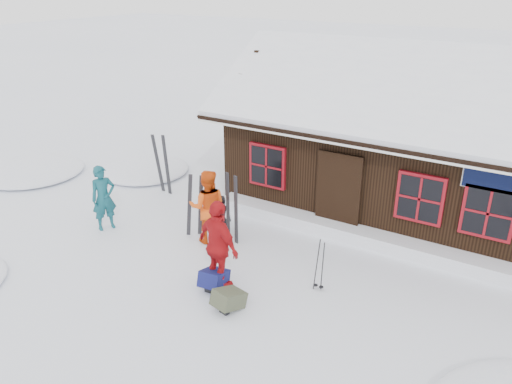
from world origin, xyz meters
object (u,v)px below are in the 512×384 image
skier_orange_left (208,207)px  backpack_olive (229,302)px  skier_orange_right (219,246)px  ski_pair_left (195,206)px  skier_teal (104,198)px  ski_poles (320,266)px  backpack_blue (214,281)px  skier_crouched (221,214)px

skier_orange_left → backpack_olive: bearing=101.8°
skier_orange_right → ski_pair_left: (-1.81, 1.55, -0.20)m
skier_teal → backpack_olive: skier_teal is taller
skier_orange_right → backpack_olive: bearing=154.7°
skier_orange_right → ski_poles: (1.75, 0.97, -0.41)m
backpack_blue → skier_orange_right: bearing=44.1°
skier_orange_left → ski_poles: size_ratio=1.54×
ski_pair_left → ski_poles: bearing=-37.6°
ski_poles → backpack_blue: bearing=-149.7°
ski_pair_left → ski_poles: (3.56, -0.57, -0.22)m
backpack_olive → backpack_blue: bearing=159.0°
backpack_blue → backpack_olive: backpack_blue is taller
skier_teal → backpack_blue: bearing=-75.2°
skier_orange_right → skier_crouched: 2.45m
skier_orange_right → skier_crouched: bearing=-39.1°
skier_orange_left → backpack_blue: (1.28, -1.55, -0.74)m
skier_teal → skier_orange_right: size_ratio=0.86×
skier_teal → ski_poles: size_ratio=1.42×
ski_pair_left → backpack_olive: (2.38, -2.06, -0.61)m
backpack_blue → ski_poles: bearing=22.3°
skier_orange_right → backpack_olive: size_ratio=3.35×
skier_teal → skier_orange_left: bearing=-47.0°
skier_teal → ski_poles: (5.69, 0.33, -0.28)m
backpack_blue → backpack_olive: size_ratio=1.03×
skier_crouched → ski_pair_left: bearing=-172.7°
skier_crouched → ski_poles: (3.11, -1.01, 0.06)m
skier_orange_left → skier_teal: bearing=-15.1°
skier_orange_right → backpack_blue: 0.81m
skier_teal → skier_orange_left: 2.71m
skier_orange_right → ski_poles: bearing=-134.5°
skier_orange_right → skier_orange_left: bearing=-30.6°
skier_orange_right → ski_poles: size_ratio=1.64×
ski_pair_left → backpack_olive: bearing=-69.3°
ski_poles → backpack_blue: 2.15m
skier_teal → skier_orange_right: bearing=-73.7°
ski_poles → backpack_blue: ski_poles is taller
skier_crouched → backpack_blue: skier_crouched is taller
ski_poles → backpack_olive: bearing=-128.5°
ski_pair_left → skier_crouched: bearing=15.8°
skier_orange_left → ski_pair_left: 0.49m
skier_teal → skier_crouched: size_ratio=1.70×
skier_crouched → ski_poles: size_ratio=0.83×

